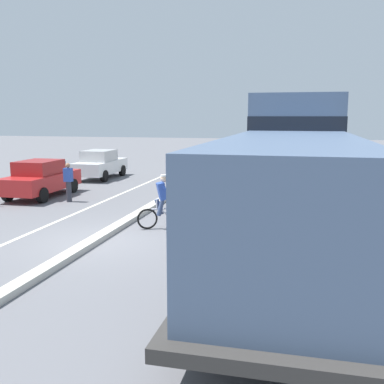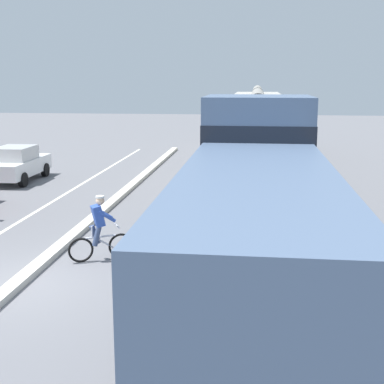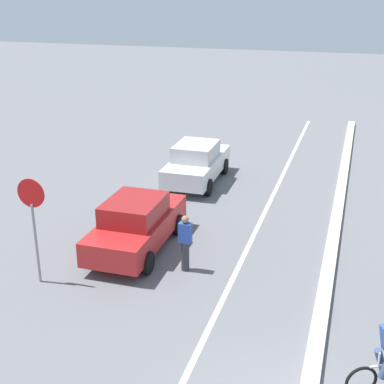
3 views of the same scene
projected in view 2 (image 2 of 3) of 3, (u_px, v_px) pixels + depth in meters
The scene contains 8 objects.
ground_plane at pixel (20, 284), 12.31m from camera, with size 120.00×120.00×0.00m, color slate.
median_curb at pixel (96, 216), 18.12m from camera, with size 0.36×36.00×0.16m, color beige.
lane_stripe at pixel (28, 216), 18.42m from camera, with size 0.14×36.00×0.01m, color silver.
locomotive at pixel (256, 217), 11.20m from camera, with size 3.10×11.61×4.20m.
hopper_car_lead at pixel (257, 140), 22.95m from camera, with size 2.90×10.60×4.18m.
hopper_car_middle at pixel (257, 120), 34.22m from camera, with size 2.90×10.60×4.18m.
parked_car_white at pixel (17, 164), 24.55m from camera, with size 1.88×4.22×1.62m.
cyclist at pixel (100, 230), 13.81m from camera, with size 1.53×0.88×1.71m.
Camera 2 is at (5.32, -11.05, 4.65)m, focal length 50.00 mm.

